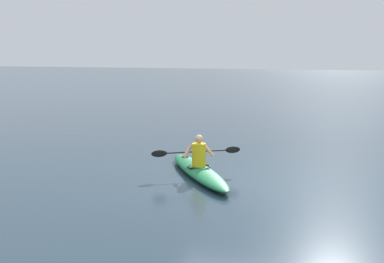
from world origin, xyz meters
name	(u,v)px	position (x,y,z in m)	size (l,w,h in m)	color
ground_plane	(223,182)	(0.00, 0.00, 0.00)	(160.00, 160.00, 0.00)	#283D4C
kayak	(199,171)	(0.75, -0.37, 0.13)	(3.01, 3.81, 0.25)	#19723F
kayaker	(199,153)	(0.74, -0.37, 0.59)	(1.90, 1.39, 0.78)	yellow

